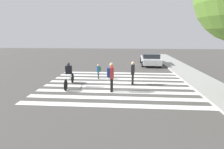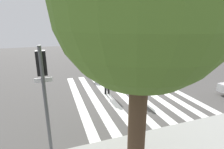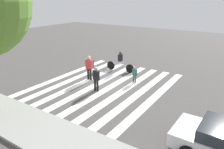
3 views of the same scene
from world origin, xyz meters
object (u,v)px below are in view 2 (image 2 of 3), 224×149
street_tree (142,6)px  pedestrian_adult_tall_backpack (107,80)px  pedestrian_adult_yellow_jacket (136,86)px  traffic_light (44,84)px  pedestrian_child_with_backpack (136,76)px  cyclist_near_curb (106,72)px

street_tree → pedestrian_adult_tall_backpack: (-1.07, -6.76, -4.50)m
pedestrian_adult_yellow_jacket → pedestrian_adult_tall_backpack: size_ratio=0.90×
street_tree → pedestrian_adult_yellow_jacket: (-2.72, -5.36, -4.64)m
pedestrian_adult_yellow_jacket → pedestrian_adult_tall_backpack: 2.18m
street_tree → pedestrian_adult_yellow_jacket: street_tree is taller
traffic_light → pedestrian_adult_tall_backpack: size_ratio=2.43×
pedestrian_child_with_backpack → cyclist_near_curb: 2.78m
pedestrian_adult_yellow_jacket → pedestrian_child_with_backpack: pedestrian_adult_yellow_jacket is taller
pedestrian_adult_yellow_jacket → pedestrian_adult_tall_backpack: (1.66, -1.40, 0.14)m
pedestrian_adult_yellow_jacket → pedestrian_child_with_backpack: 2.98m
pedestrian_child_with_backpack → pedestrian_adult_tall_backpack: (3.05, 1.22, 0.37)m
traffic_light → pedestrian_child_with_backpack: 9.98m
traffic_light → pedestrian_child_with_backpack: traffic_light is taller
pedestrian_child_with_backpack → pedestrian_adult_tall_backpack: size_ratio=0.65×
pedestrian_child_with_backpack → pedestrian_adult_yellow_jacket: bearing=-108.1°
pedestrian_adult_tall_backpack → pedestrian_adult_yellow_jacket: bearing=131.3°
pedestrian_child_with_backpack → cyclist_near_curb: size_ratio=0.47×
traffic_light → street_tree: size_ratio=0.54×
pedestrian_adult_yellow_jacket → cyclist_near_curb: cyclist_near_curb is taller
pedestrian_adult_tall_backpack → cyclist_near_curb: 3.03m
street_tree → pedestrian_adult_yellow_jacket: size_ratio=5.02×
traffic_light → pedestrian_child_with_backpack: size_ratio=3.73×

